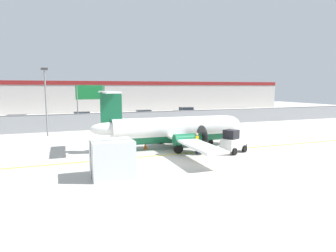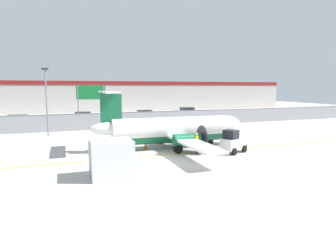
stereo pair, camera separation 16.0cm
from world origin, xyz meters
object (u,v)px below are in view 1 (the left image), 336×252
object	(u,v)px
traffic_cone_far_left	(197,140)
parked_car_1	(81,117)
parked_car_2	(144,115)
baggage_tug	(233,142)
cargo_container	(112,159)
traffic_cone_near_left	(145,145)
traffic_cone_near_right	(178,138)
highway_sign	(90,96)
parked_car_3	(186,112)
apron_light_pole	(46,96)
ground_crew_worker	(197,142)
parked_car_0	(16,121)
commuter_airplane	(175,130)

from	to	relation	value
traffic_cone_far_left	parked_car_1	size ratio (longest dim) A/B	0.15
parked_car_2	baggage_tug	bearing A→B (deg)	-84.11
cargo_container	traffic_cone_near_left	size ratio (longest dim) A/B	3.81
traffic_cone_near_right	parked_car_2	world-z (taller)	parked_car_2
parked_car_1	highway_sign	size ratio (longest dim) A/B	0.80
cargo_container	parked_car_3	bearing A→B (deg)	59.46
parked_car_3	cargo_container	bearing A→B (deg)	59.01
traffic_cone_near_left	traffic_cone_near_right	world-z (taller)	same
parked_car_3	apron_light_pole	distance (m)	26.93
ground_crew_worker	traffic_cone_near_right	xyz separation A→B (m)	(0.69, 5.56, -0.64)
traffic_cone_near_left	parked_car_2	xyz separation A→B (m)	(6.05, 20.77, 0.58)
ground_crew_worker	parked_car_0	distance (m)	26.89
commuter_airplane	cargo_container	distance (m)	9.38
parked_car_0	parked_car_2	bearing A→B (deg)	-169.51
parked_car_0	parked_car_3	world-z (taller)	same
traffic_cone_far_left	apron_light_pole	bearing A→B (deg)	144.20
cargo_container	parked_car_0	bearing A→B (deg)	107.00
cargo_container	highway_sign	world-z (taller)	highway_sign
baggage_tug	traffic_cone_near_right	world-z (taller)	baggage_tug
parked_car_2	apron_light_pole	world-z (taller)	apron_light_pole
parked_car_2	parked_car_3	world-z (taller)	same
traffic_cone_far_left	commuter_airplane	bearing A→B (deg)	-155.25
commuter_airplane	parked_car_3	size ratio (longest dim) A/B	3.82
parked_car_3	apron_light_pole	xyz separation A→B (m)	(-22.69, -14.10, 3.41)
traffic_cone_far_left	highway_sign	world-z (taller)	highway_sign
commuter_airplane	traffic_cone_near_right	size ratio (longest dim) A/B	25.05
traffic_cone_near_left	apron_light_pole	xyz separation A→B (m)	(-7.94, 10.29, 3.99)
baggage_tug	parked_car_3	bearing A→B (deg)	48.26
commuter_airplane	parked_car_2	distance (m)	21.59
cargo_container	traffic_cone_near_left	distance (m)	8.28
commuter_airplane	parked_car_0	size ratio (longest dim) A/B	3.71
parked_car_1	highway_sign	world-z (taller)	highway_sign
baggage_tug	apron_light_pole	world-z (taller)	apron_light_pole
parked_car_0	cargo_container	bearing A→B (deg)	110.92
baggage_tug	parked_car_2	distance (m)	24.75
parked_car_2	apron_light_pole	distance (m)	17.81
cargo_container	parked_car_0	distance (m)	27.09
traffic_cone_near_right	parked_car_3	xyz separation A→B (m)	(10.87, 22.25, 0.58)
baggage_tug	traffic_cone_far_left	distance (m)	4.85
ground_crew_worker	parked_car_1	bearing A→B (deg)	-35.82
traffic_cone_near_right	traffic_cone_near_left	bearing A→B (deg)	-151.25
parked_car_1	parked_car_0	bearing A→B (deg)	18.84
traffic_cone_near_left	parked_car_0	bearing A→B (deg)	122.24
baggage_tug	highway_sign	size ratio (longest dim) A/B	0.47
parked_car_3	baggage_tug	bearing A→B (deg)	73.06
parked_car_2	parked_car_3	size ratio (longest dim) A/B	1.03
traffic_cone_near_left	parked_car_1	bearing A→B (deg)	99.68
baggage_tug	ground_crew_worker	xyz separation A→B (m)	(-2.95, 0.54, 0.10)
parked_car_1	commuter_airplane	bearing A→B (deg)	112.84
traffic_cone_near_right	highway_sign	bearing A→B (deg)	117.65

